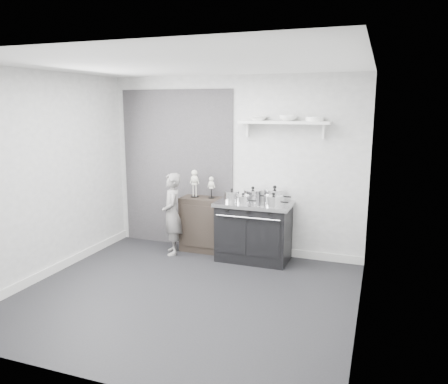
{
  "coord_description": "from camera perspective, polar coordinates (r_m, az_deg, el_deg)",
  "views": [
    {
      "loc": [
        2.13,
        -4.5,
        2.26
      ],
      "look_at": [
        0.16,
        0.95,
        1.1
      ],
      "focal_mm": 35.0,
      "sensor_mm": 36.0,
      "label": 1
    }
  ],
  "objects": [
    {
      "name": "plate_stack",
      "position": [
        6.23,
        11.75,
        9.31
      ],
      "size": [
        0.25,
        0.25,
        0.06
      ],
      "primitive_type": "cylinder",
      "color": "white",
      "rests_on": "wall_shelf"
    },
    {
      "name": "pot_front_left",
      "position": [
        6.36,
        1.03,
        -0.56
      ],
      "size": [
        0.31,
        0.22,
        0.2
      ],
      "color": "silver",
      "rests_on": "stove"
    },
    {
      "name": "skeleton_full",
      "position": [
        6.78,
        -3.87,
        1.4
      ],
      "size": [
        0.14,
        0.09,
        0.49
      ],
      "primitive_type": null,
      "color": "beige",
      "rests_on": "side_cabinet"
    },
    {
      "name": "pot_back_left",
      "position": [
        6.5,
        3.78,
        -0.34
      ],
      "size": [
        0.37,
        0.28,
        0.2
      ],
      "color": "silver",
      "rests_on": "stove"
    },
    {
      "name": "room_shell",
      "position": [
        5.19,
        -5.6,
        4.36
      ],
      "size": [
        4.02,
        3.62,
        2.71
      ],
      "color": "#A6A6A4",
      "rests_on": "ground"
    },
    {
      "name": "pot_front_center",
      "position": [
        6.24,
        2.49,
        -0.97
      ],
      "size": [
        0.29,
        0.21,
        0.16
      ],
      "color": "silver",
      "rests_on": "stove"
    },
    {
      "name": "pot_front_right",
      "position": [
        6.11,
        6.48,
        -1.15
      ],
      "size": [
        0.34,
        0.25,
        0.2
      ],
      "color": "silver",
      "rests_on": "stove"
    },
    {
      "name": "pot_back_right",
      "position": [
        6.4,
        6.62,
        -0.42
      ],
      "size": [
        0.4,
        0.32,
        0.24
      ],
      "color": "silver",
      "rests_on": "stove"
    },
    {
      "name": "bowl_small",
      "position": [
        6.3,
        8.35,
        9.53
      ],
      "size": [
        0.25,
        0.25,
        0.08
      ],
      "primitive_type": "imported",
      "color": "white",
      "rests_on": "wall_shelf"
    },
    {
      "name": "side_cabinet",
      "position": [
        6.87,
        -2.8,
        -4.2
      ],
      "size": [
        0.66,
        0.38,
        0.85
      ],
      "primitive_type": "cube",
      "color": "black",
      "rests_on": "ground"
    },
    {
      "name": "ground",
      "position": [
        5.46,
        -5.09,
        -13.18
      ],
      "size": [
        4.0,
        4.0,
        0.0
      ],
      "primitive_type": "plane",
      "color": "black",
      "rests_on": "ground"
    },
    {
      "name": "skeleton_torso",
      "position": [
        6.68,
        -1.67,
        0.8
      ],
      "size": [
        0.11,
        0.07,
        0.38
      ],
      "primitive_type": null,
      "color": "beige",
      "rests_on": "side_cabinet"
    },
    {
      "name": "wall_shelf",
      "position": [
        6.32,
        7.84,
        8.91
      ],
      "size": [
        1.3,
        0.26,
        0.24
      ],
      "color": "silver",
      "rests_on": "room_shell"
    },
    {
      "name": "bowl_large",
      "position": [
        6.4,
        4.48,
        9.59
      ],
      "size": [
        0.28,
        0.28,
        0.07
      ],
      "primitive_type": "imported",
      "color": "white",
      "rests_on": "wall_shelf"
    },
    {
      "name": "stove",
      "position": [
        6.47,
        3.92,
        -5.07
      ],
      "size": [
        1.09,
        0.68,
        0.87
      ],
      "color": "black",
      "rests_on": "ground"
    },
    {
      "name": "child",
      "position": [
        6.7,
        -6.8,
        -2.88
      ],
      "size": [
        0.49,
        0.55,
        1.26
      ],
      "primitive_type": "imported",
      "rotation": [
        0.0,
        0.0,
        -1.06
      ],
      "color": "slate",
      "rests_on": "ground"
    }
  ]
}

